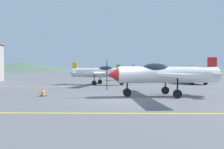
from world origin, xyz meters
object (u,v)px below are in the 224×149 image
Objects in this scene: airplane_mid at (101,72)px; airplane_far at (139,72)px; traffic_cone_front at (43,92)px; airplane_near at (164,74)px; car_sedan at (191,77)px.

airplane_mid is 1.00× the size of airplane_far.
airplane_far is 14.36× the size of traffic_cone_front.
airplane_near is 1.01× the size of airplane_mid.
airplane_near and airplane_far have the same top height.
airplane_mid reaches higher than traffic_cone_front.
airplane_near is 11.01m from airplane_mid.
airplane_mid is at bearing -171.09° from car_sedan.
airplane_near reaches higher than traffic_cone_front.
airplane_mid is at bearing 72.79° from traffic_cone_front.
airplane_mid is 1.85× the size of car_sedan.
car_sedan is at bearing 62.15° from airplane_near.
car_sedan is at bearing 39.82° from traffic_cone_front.
airplane_near is 14.42× the size of traffic_cone_front.
airplane_mid is 14.34× the size of traffic_cone_front.
traffic_cone_front is (-7.89, -0.07, -1.14)m from airplane_near.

